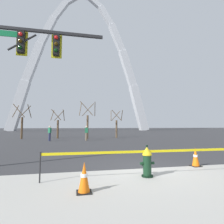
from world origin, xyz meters
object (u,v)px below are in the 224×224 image
(monument_arch, at_px, (83,69))
(pedestrian_standing_center, at_px, (86,133))
(fire_hydrant, at_px, (147,162))
(traffic_cone_by_hydrant, at_px, (196,157))
(traffic_signal_gantry, at_px, (13,65))
(pedestrian_walking_left, at_px, (50,133))
(traffic_cone_mid_sidewalk, at_px, (84,178))

(monument_arch, xyz_separation_m, pedestrian_standing_center, (-1.18, -40.32, -19.80))
(pedestrian_standing_center, bearing_deg, fire_hydrant, -86.14)
(fire_hydrant, relative_size, traffic_cone_by_hydrant, 1.36)
(traffic_signal_gantry, xyz_separation_m, pedestrian_walking_left, (-0.09, 12.34, -3.25))
(pedestrian_standing_center, bearing_deg, traffic_cone_mid_sidewalk, -93.87)
(monument_arch, bearing_deg, fire_hydrant, -90.22)
(traffic_signal_gantry, distance_m, pedestrian_walking_left, 12.76)
(fire_hydrant, relative_size, pedestrian_standing_center, 0.62)
(traffic_signal_gantry, xyz_separation_m, pedestrian_standing_center, (3.76, 12.02, -3.25))
(fire_hydrant, xyz_separation_m, traffic_signal_gantry, (-4.73, 2.39, 3.60))
(traffic_signal_gantry, relative_size, pedestrian_walking_left, 3.77)
(traffic_signal_gantry, bearing_deg, traffic_cone_mid_sidewalk, -51.00)
(traffic_cone_by_hydrant, xyz_separation_m, traffic_cone_mid_sidewalk, (-4.46, -1.94, 0.00))
(traffic_cone_by_hydrant, distance_m, pedestrian_standing_center, 13.87)
(fire_hydrant, xyz_separation_m, pedestrian_standing_center, (-0.97, 14.41, 0.35))
(traffic_cone_by_hydrant, bearing_deg, pedestrian_standing_center, 104.26)
(traffic_cone_mid_sidewalk, relative_size, pedestrian_walking_left, 0.46)
(traffic_cone_by_hydrant, relative_size, pedestrian_standing_center, 0.46)
(fire_hydrant, distance_m, traffic_cone_by_hydrant, 2.63)
(monument_arch, bearing_deg, traffic_cone_by_hydrant, -87.62)
(monument_arch, relative_size, pedestrian_standing_center, 29.81)
(fire_hydrant, bearing_deg, pedestrian_walking_left, 108.11)
(traffic_cone_mid_sidewalk, bearing_deg, pedestrian_standing_center, 86.13)
(traffic_signal_gantry, bearing_deg, fire_hydrant, -26.82)
(monument_arch, bearing_deg, traffic_signal_gantry, -95.39)
(fire_hydrant, xyz_separation_m, pedestrian_walking_left, (-4.82, 14.74, 0.35))
(traffic_cone_mid_sidewalk, height_order, monument_arch, monument_arch)
(traffic_cone_by_hydrant, bearing_deg, monument_arch, 92.38)
(pedestrian_standing_center, bearing_deg, traffic_signal_gantry, -107.37)
(traffic_cone_mid_sidewalk, distance_m, pedestrian_standing_center, 15.42)
(fire_hydrant, xyz_separation_m, traffic_cone_mid_sidewalk, (-2.01, -0.97, -0.11))
(traffic_cone_mid_sidewalk, xyz_separation_m, monument_arch, (2.22, 55.70, 20.26))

